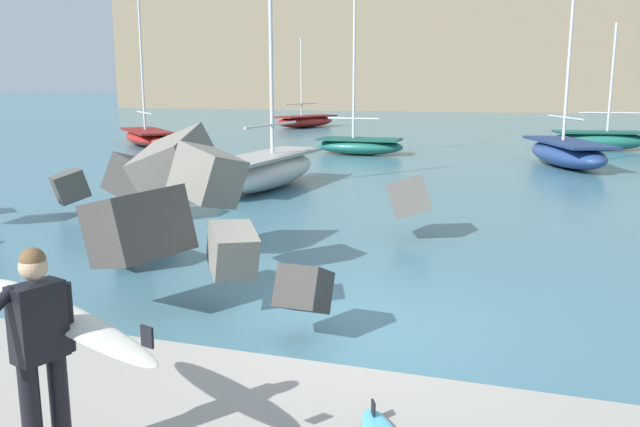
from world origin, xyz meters
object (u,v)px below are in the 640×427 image
(boat_mid_right, at_px, (599,139))
(boat_far_left, at_px, (147,136))
(mooring_buoy_inner, at_px, (577,143))
(boat_near_left, at_px, (266,170))
(boat_mid_left, at_px, (360,144))
(boat_mid_centre, at_px, (305,121))
(surfer_with_board, at_px, (50,337))
(boat_near_right, at_px, (567,152))

(boat_mid_right, bearing_deg, boat_far_left, -168.33)
(boat_mid_right, relative_size, mooring_buoy_inner, 13.84)
(boat_near_left, bearing_deg, boat_mid_right, 56.05)
(boat_mid_left, height_order, boat_far_left, boat_mid_left)
(boat_near_left, height_order, boat_far_left, boat_far_left)
(boat_mid_centre, bearing_deg, surfer_with_board, -73.24)
(boat_far_left, bearing_deg, mooring_buoy_inner, 15.25)
(boat_near_left, bearing_deg, boat_mid_left, 88.75)
(boat_mid_right, xyz_separation_m, boat_far_left, (-22.68, -4.69, -0.05))
(mooring_buoy_inner, bearing_deg, boat_mid_centre, 150.59)
(surfer_with_board, distance_m, boat_mid_left, 25.61)
(boat_near_right, height_order, boat_mid_right, boat_near_right)
(boat_mid_left, xyz_separation_m, boat_mid_centre, (-8.75, 17.40, 0.02))
(boat_near_left, height_order, mooring_buoy_inner, boat_near_left)
(mooring_buoy_inner, bearing_deg, boat_far_left, -164.75)
(boat_mid_centre, distance_m, boat_mid_right, 22.73)
(boat_near_left, height_order, boat_mid_centre, boat_mid_centre)
(boat_near_right, relative_size, boat_mid_left, 0.87)
(boat_near_right, xyz_separation_m, boat_mid_left, (-8.90, 1.77, -0.08))
(boat_mid_left, bearing_deg, boat_near_left, -91.25)
(boat_mid_centre, height_order, boat_far_left, boat_far_left)
(boat_near_right, relative_size, mooring_buoy_inner, 15.98)
(boat_far_left, bearing_deg, boat_mid_centre, 78.96)
(boat_near_left, relative_size, boat_mid_left, 0.78)
(boat_near_right, xyz_separation_m, mooring_buoy_inner, (0.89, 8.72, -0.34))
(boat_mid_centre, distance_m, mooring_buoy_inner, 21.29)
(boat_far_left, xyz_separation_m, mooring_buoy_inner, (21.74, 5.93, -0.26))
(boat_mid_left, distance_m, boat_mid_centre, 19.48)
(boat_mid_left, relative_size, boat_mid_centre, 1.24)
(boat_mid_centre, height_order, mooring_buoy_inner, boat_mid_centre)
(boat_near_left, height_order, boat_mid_right, boat_near_left)
(boat_far_left, bearing_deg, surfer_with_board, -58.60)
(boat_near_right, bearing_deg, boat_far_left, 172.36)
(boat_near_left, bearing_deg, boat_mid_centre, 106.93)
(boat_near_right, distance_m, boat_mid_left, 9.08)
(surfer_with_board, distance_m, boat_far_left, 30.80)
(boat_mid_left, height_order, boat_mid_centre, boat_mid_left)
(boat_mid_left, xyz_separation_m, boat_far_left, (-11.94, 1.02, -0.01))
(boat_near_right, distance_m, boat_mid_centre, 26.06)
(mooring_buoy_inner, bearing_deg, boat_near_right, -95.83)
(surfer_with_board, height_order, boat_near_left, boat_near_left)
(surfer_with_board, xyz_separation_m, boat_near_right, (4.80, 23.49, -0.71))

